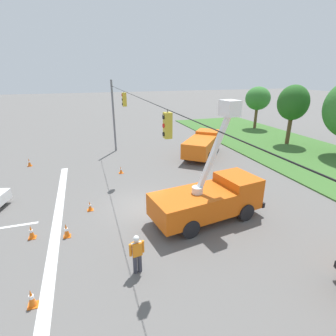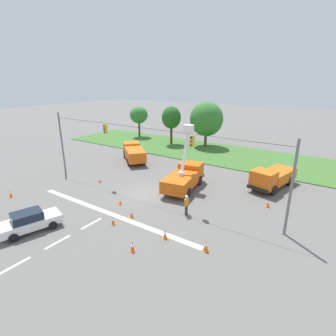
{
  "view_description": "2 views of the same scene",
  "coord_description": "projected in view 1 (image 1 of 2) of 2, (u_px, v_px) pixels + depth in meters",
  "views": [
    {
      "loc": [
        14.27,
        -2.95,
        7.89
      ],
      "look_at": [
        -2.28,
        2.38,
        1.5
      ],
      "focal_mm": 28.0,
      "sensor_mm": 36.0,
      "label": 1
    },
    {
      "loc": [
        15.24,
        -18.75,
        10.8
      ],
      "look_at": [
        -0.14,
        4.16,
        1.53
      ],
      "focal_mm": 28.0,
      "sensor_mm": 36.0,
      "label": 2
    }
  ],
  "objects": [
    {
      "name": "traffic_cone_far_left",
      "position": [
        31.0,
        232.0,
        13.12
      ],
      "size": [
        0.36,
        0.36,
        0.72
      ],
      "color": "orange",
      "rests_on": "ground"
    },
    {
      "name": "road_worker",
      "position": [
        137.0,
        252.0,
        10.66
      ],
      "size": [
        0.3,
        0.64,
        1.77
      ],
      "color": "#383842",
      "rests_on": "ground"
    },
    {
      "name": "traffic_cone_near_bucket",
      "position": [
        29.0,
        162.0,
        23.23
      ],
      "size": [
        0.36,
        0.36,
        0.71
      ],
      "color": "orange",
      "rests_on": "ground"
    },
    {
      "name": "tree_west",
      "position": [
        293.0,
        103.0,
        28.78
      ],
      "size": [
        3.21,
        3.44,
        6.63
      ],
      "color": "brown",
      "rests_on": "ground"
    },
    {
      "name": "lane_markings",
      "position": [
        29.0,
        224.0,
        14.47
      ],
      "size": [
        17.6,
        15.25,
        0.01
      ],
      "color": "silver",
      "rests_on": "ground"
    },
    {
      "name": "utility_truck_bucket_lift",
      "position": [
        210.0,
        197.0,
        14.62
      ],
      "size": [
        3.45,
        6.68,
        6.56
      ],
      "color": "#D6560F",
      "rests_on": "ground"
    },
    {
      "name": "tree_far_west",
      "position": [
        258.0,
        99.0,
        37.25
      ],
      "size": [
        3.49,
        3.45,
        5.98
      ],
      "color": "brown",
      "rests_on": "ground"
    },
    {
      "name": "traffic_cone_lane_edge_a",
      "position": [
        66.0,
        230.0,
        13.22
      ],
      "size": [
        0.36,
        0.36,
        0.75
      ],
      "color": "orange",
      "rests_on": "ground"
    },
    {
      "name": "ground_plane",
      "position": [
        143.0,
        207.0,
        16.33
      ],
      "size": [
        200.0,
        200.0,
        0.0
      ],
      "primitive_type": "plane",
      "color": "#605E5B"
    },
    {
      "name": "traffic_cone_lane_edge_b",
      "position": [
        90.0,
        206.0,
        15.8
      ],
      "size": [
        0.36,
        0.36,
        0.6
      ],
      "color": "orange",
      "rests_on": "ground"
    },
    {
      "name": "signal_gantry",
      "position": [
        140.0,
        140.0,
        14.87
      ],
      "size": [
        26.2,
        0.33,
        7.2
      ],
      "color": "slate",
      "rests_on": "ground"
    },
    {
      "name": "traffic_cone_far_right",
      "position": [
        32.0,
        298.0,
        9.28
      ],
      "size": [
        0.36,
        0.36,
        0.72
      ],
      "color": "orange",
      "rests_on": "ground"
    },
    {
      "name": "traffic_cone_mid_left",
      "position": [
        121.0,
        170.0,
        21.61
      ],
      "size": [
        0.36,
        0.36,
        0.6
      ],
      "color": "orange",
      "rests_on": "ground"
    },
    {
      "name": "utility_truck_support_near",
      "position": [
        203.0,
        144.0,
        25.74
      ],
      "size": [
        6.44,
        5.9,
        2.18
      ],
      "color": "orange",
      "rests_on": "ground"
    }
  ]
}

